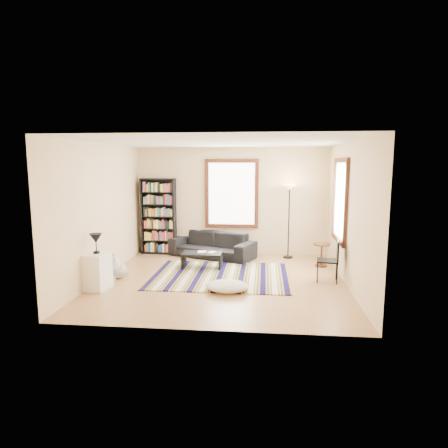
# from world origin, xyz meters

# --- Properties ---
(floor) EXTENTS (5.00, 5.00, 0.10)m
(floor) POSITION_xyz_m (0.00, 0.00, -0.05)
(floor) COLOR #B27751
(floor) RESTS_ON ground
(ceiling) EXTENTS (5.00, 5.00, 0.10)m
(ceiling) POSITION_xyz_m (0.00, 0.00, 2.85)
(ceiling) COLOR white
(ceiling) RESTS_ON floor
(wall_back) EXTENTS (5.00, 0.10, 2.80)m
(wall_back) POSITION_xyz_m (0.00, 2.55, 1.40)
(wall_back) COLOR beige
(wall_back) RESTS_ON floor
(wall_front) EXTENTS (5.00, 0.10, 2.80)m
(wall_front) POSITION_xyz_m (0.00, -2.55, 1.40)
(wall_front) COLOR beige
(wall_front) RESTS_ON floor
(wall_left) EXTENTS (0.10, 5.00, 2.80)m
(wall_left) POSITION_xyz_m (-2.55, 0.00, 1.40)
(wall_left) COLOR beige
(wall_left) RESTS_ON floor
(wall_right) EXTENTS (0.10, 5.00, 2.80)m
(wall_right) POSITION_xyz_m (2.55, 0.00, 1.40)
(wall_right) COLOR beige
(wall_right) RESTS_ON floor
(window_back) EXTENTS (1.20, 0.06, 1.60)m
(window_back) POSITION_xyz_m (0.00, 2.47, 1.60)
(window_back) COLOR white
(window_back) RESTS_ON wall_back
(window_right) EXTENTS (0.06, 1.20, 1.60)m
(window_right) POSITION_xyz_m (2.47, 0.80, 1.60)
(window_right) COLOR white
(window_right) RESTS_ON wall_right
(rug) EXTENTS (2.91, 2.33, 0.02)m
(rug) POSITION_xyz_m (-0.06, 0.32, 0.01)
(rug) COLOR #0E0B39
(rug) RESTS_ON floor
(sofa) EXTENTS (2.34, 1.63, 0.64)m
(sofa) POSITION_xyz_m (-0.46, 2.05, 0.32)
(sofa) COLOR black
(sofa) RESTS_ON floor
(bookshelf) EXTENTS (0.90, 0.30, 2.00)m
(bookshelf) POSITION_xyz_m (-1.92, 2.32, 1.00)
(bookshelf) COLOR black
(bookshelf) RESTS_ON floor
(coffee_table) EXTENTS (0.92, 0.54, 0.36)m
(coffee_table) POSITION_xyz_m (-0.55, 0.93, 0.18)
(coffee_table) COLOR black
(coffee_table) RESTS_ON floor
(book_a) EXTENTS (0.26, 0.20, 0.02)m
(book_a) POSITION_xyz_m (-0.65, 0.93, 0.37)
(book_a) COLOR beige
(book_a) RESTS_ON coffee_table
(book_b) EXTENTS (0.21, 0.24, 0.02)m
(book_b) POSITION_xyz_m (-0.40, 0.98, 0.37)
(book_b) COLOR beige
(book_b) RESTS_ON coffee_table
(floor_cushion) EXTENTS (0.96, 0.82, 0.20)m
(floor_cushion) POSITION_xyz_m (0.18, -0.70, 0.10)
(floor_cushion) COLOR beige
(floor_cushion) RESTS_ON floor
(floor_lamp) EXTENTS (0.37, 0.37, 1.86)m
(floor_lamp) POSITION_xyz_m (1.48, 2.15, 0.93)
(floor_lamp) COLOR black
(floor_lamp) RESTS_ON floor
(side_table) EXTENTS (0.46, 0.46, 0.54)m
(side_table) POSITION_xyz_m (2.20, 1.37, 0.27)
(side_table) COLOR #4E2613
(side_table) RESTS_ON floor
(folding_chair) EXTENTS (0.47, 0.45, 0.86)m
(folding_chair) POSITION_xyz_m (2.15, 0.16, 0.43)
(folding_chair) COLOR black
(folding_chair) RESTS_ON floor
(white_cabinet) EXTENTS (0.43, 0.54, 0.70)m
(white_cabinet) POSITION_xyz_m (-2.30, -0.80, 0.35)
(white_cabinet) COLOR white
(white_cabinet) RESTS_ON floor
(table_lamp) EXTENTS (0.30, 0.30, 0.38)m
(table_lamp) POSITION_xyz_m (-2.30, -0.80, 0.89)
(table_lamp) COLOR black
(table_lamp) RESTS_ON white_cabinet
(dog) EXTENTS (0.60, 0.68, 0.56)m
(dog) POSITION_xyz_m (-2.19, -0.05, 0.28)
(dog) COLOR silver
(dog) RESTS_ON floor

